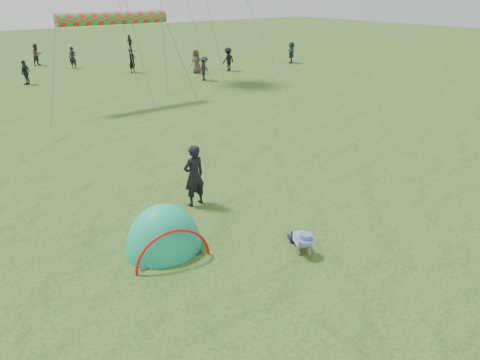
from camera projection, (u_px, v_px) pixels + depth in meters
ground at (252, 255)px, 10.29m from camera, size 140.00×140.00×0.00m
crawling_toddler at (302, 240)px, 10.37m from camera, size 0.85×0.97×0.62m
popup_tent at (164, 250)px, 10.52m from camera, size 2.09×1.81×2.43m
standing_adult at (194, 176)px, 12.35m from camera, size 0.71×0.49×1.86m
crowd_person_2 at (130, 43)px, 44.05m from camera, size 0.59×0.99×1.58m
crowd_person_3 at (204, 69)px, 29.58m from camera, size 1.22×1.10×1.64m
crowd_person_6 at (132, 61)px, 32.36m from camera, size 0.78×0.71×1.79m
crowd_person_7 at (37, 55)px, 35.46m from camera, size 1.06×0.98×1.73m
crowd_person_9 at (228, 59)px, 33.09m from camera, size 1.24×0.86×1.75m
crowd_person_10 at (196, 61)px, 32.13m from camera, size 0.83×1.00×1.76m
crowd_person_11 at (291, 52)px, 36.62m from camera, size 1.45×1.57×1.75m
crowd_person_12 at (73, 58)px, 34.08m from camera, size 0.72×0.72×1.69m
crowd_person_14 at (26, 73)px, 28.32m from camera, size 0.91×0.95×1.59m
rainbow_tube_kite at (114, 18)px, 21.86m from camera, size 5.76×0.64×0.64m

